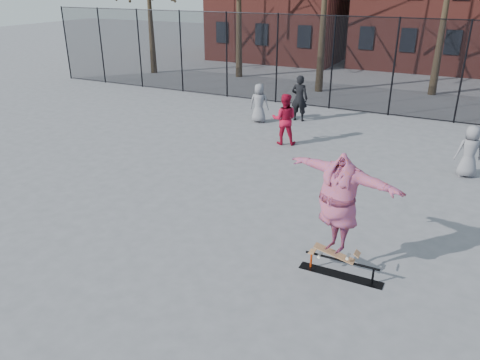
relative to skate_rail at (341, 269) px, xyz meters
The scene contains 9 objects.
ground 2.62m from the skate_rail, 169.66° to the right, with size 100.00×100.00×0.00m, color #5F5E63.
skate_rail is the anchor object (origin of this frame).
skateboard 0.32m from the skate_rail, behind, with size 0.87×0.21×0.10m, color #8F5D39, non-canonical shape.
skater 1.31m from the skate_rail, behind, with size 2.41×0.65×1.96m, color #423D9A.
bystander_grey 10.86m from the skate_rail, 122.91° to the left, with size 0.76×0.50×1.57m, color slate.
bystander_black 11.05m from the skate_rail, 114.29° to the left, with size 0.68×0.44×1.86m, color black.
bystander_red 8.09m from the skate_rail, 119.62° to the left, with size 0.86×0.67×1.78m, color #A50E2A.
bystander_extra 6.90m from the skate_rail, 73.82° to the left, with size 0.76×0.49×1.55m, color slate.
fence 12.94m from the skate_rail, 101.69° to the left, with size 34.03×0.07×4.00m.
Camera 1 is at (4.25, -7.27, 5.31)m, focal length 35.00 mm.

